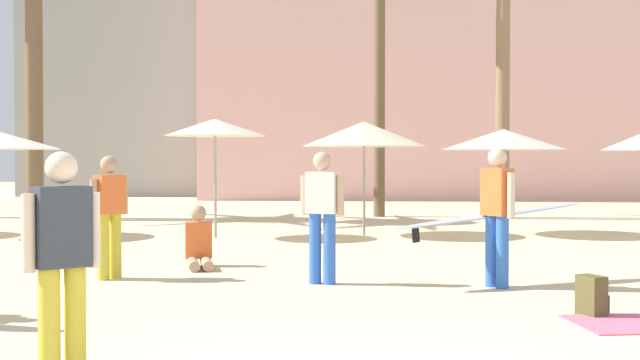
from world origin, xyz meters
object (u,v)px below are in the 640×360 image
at_px(backpack, 592,296).
at_px(person_mid_left, 322,211).
at_px(cafe_umbrella_2, 504,139).
at_px(cafe_umbrella_6, 364,134).
at_px(person_far_right, 109,212).
at_px(person_near_left, 495,213).
at_px(cafe_umbrella_5, 215,128).
at_px(person_far_left, 199,245).
at_px(person_near_right, 62,253).

xyz_separation_m(backpack, person_mid_left, (-2.82, 2.23, 0.75)).
relative_size(cafe_umbrella_2, cafe_umbrella_6, 1.01).
bearing_deg(person_far_right, person_near_left, 31.59).
xyz_separation_m(cafe_umbrella_2, cafe_umbrella_5, (-6.20, -0.83, 0.23)).
bearing_deg(cafe_umbrella_6, person_mid_left, -96.51).
relative_size(backpack, person_far_left, 0.44).
relative_size(person_mid_left, person_far_left, 1.81).
bearing_deg(backpack, cafe_umbrella_2, 60.06).
distance_m(person_near_left, person_far_right, 5.15).
relative_size(person_near_left, person_near_right, 1.68).
distance_m(cafe_umbrella_6, backpack, 9.86).
bearing_deg(person_near_right, cafe_umbrella_2, 115.33).
distance_m(cafe_umbrella_5, person_near_right, 11.44).
distance_m(person_far_right, person_mid_left, 2.93).
bearing_deg(person_near_right, person_near_left, 98.61).
bearing_deg(person_far_left, person_far_right, -50.15).
bearing_deg(person_near_left, cafe_umbrella_5, 93.01).
bearing_deg(backpack, cafe_umbrella_5, 96.42).
relative_size(cafe_umbrella_5, backpack, 5.95).
bearing_deg(cafe_umbrella_5, person_mid_left, -70.72).
relative_size(cafe_umbrella_5, person_near_left, 0.89).
bearing_deg(person_far_right, backpack, 13.18).
bearing_deg(person_near_left, backpack, -104.47).
bearing_deg(cafe_umbrella_6, person_near_left, -79.29).
xyz_separation_m(person_far_left, person_near_right, (-0.00, -6.43, 0.59)).
height_order(cafe_umbrella_5, person_near_left, cafe_umbrella_5).
xyz_separation_m(person_mid_left, person_far_left, (-1.89, 1.72, -0.62)).
xyz_separation_m(backpack, person_near_right, (-4.71, -2.48, 0.71)).
height_order(cafe_umbrella_6, person_mid_left, cafe_umbrella_6).
distance_m(cafe_umbrella_5, person_far_left, 5.32).
bearing_deg(person_far_right, cafe_umbrella_5, 122.64).
bearing_deg(person_near_left, person_far_left, 124.71).
bearing_deg(backpack, person_far_right, 131.54).
bearing_deg(person_far_left, person_near_left, 53.14).
relative_size(backpack, person_far_right, 0.25).
bearing_deg(cafe_umbrella_5, cafe_umbrella_6, 10.39).
height_order(cafe_umbrella_2, person_far_left, cafe_umbrella_2).
relative_size(cafe_umbrella_6, person_far_left, 2.80).
xyz_separation_m(cafe_umbrella_2, backpack, (-1.06, -9.69, -1.88)).
relative_size(cafe_umbrella_6, person_near_right, 1.59).
distance_m(backpack, person_near_left, 2.28).
relative_size(person_far_right, person_far_left, 1.76).
bearing_deg(person_far_left, person_near_right, -12.35).
bearing_deg(person_far_right, person_near_right, -40.91).
xyz_separation_m(cafe_umbrella_5, person_mid_left, (2.32, -6.64, -1.36)).
bearing_deg(cafe_umbrella_6, cafe_umbrella_2, 4.69).
xyz_separation_m(person_near_left, person_near_right, (-4.11, -4.55, -0.03)).
bearing_deg(backpack, cafe_umbrella_6, 78.25).
height_order(cafe_umbrella_5, cafe_umbrella_6, cafe_umbrella_5).
bearing_deg(cafe_umbrella_2, backpack, -96.23).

